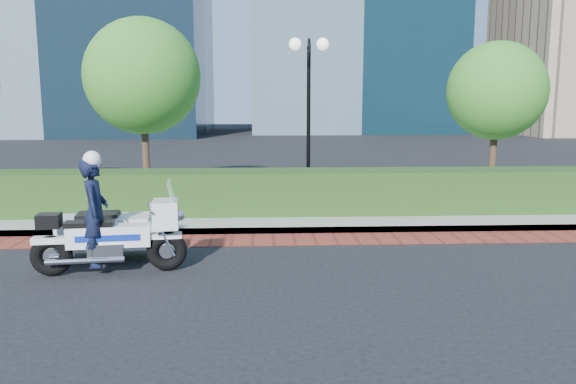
{
  "coord_description": "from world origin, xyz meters",
  "views": [
    {
      "loc": [
        -0.22,
        -9.48,
        2.76
      ],
      "look_at": [
        0.28,
        1.36,
        1.0
      ],
      "focal_mm": 35.0,
      "sensor_mm": 36.0,
      "label": 1
    }
  ],
  "objects_px": {
    "lamppost": "(309,93)",
    "tree_b": "(143,77)",
    "tree_c": "(497,91)",
    "police_motorcycle": "(106,227)"
  },
  "relations": [
    {
      "from": "tree_c",
      "to": "police_motorcycle",
      "type": "xyz_separation_m",
      "value": [
        -9.33,
        -6.74,
        -2.36
      ]
    },
    {
      "from": "lamppost",
      "to": "tree_b",
      "type": "height_order",
      "value": "tree_b"
    },
    {
      "from": "tree_c",
      "to": "police_motorcycle",
      "type": "relative_size",
      "value": 1.75
    },
    {
      "from": "lamppost",
      "to": "police_motorcycle",
      "type": "xyz_separation_m",
      "value": [
        -3.83,
        -5.44,
        -2.28
      ]
    },
    {
      "from": "lamppost",
      "to": "tree_b",
      "type": "xyz_separation_m",
      "value": [
        -4.5,
        1.3,
        0.48
      ]
    },
    {
      "from": "police_motorcycle",
      "to": "tree_b",
      "type": "bearing_deg",
      "value": 89.01
    },
    {
      "from": "lamppost",
      "to": "tree_c",
      "type": "relative_size",
      "value": 0.98
    },
    {
      "from": "lamppost",
      "to": "tree_c",
      "type": "bearing_deg",
      "value": 13.3
    },
    {
      "from": "lamppost",
      "to": "tree_c",
      "type": "xyz_separation_m",
      "value": [
        5.5,
        1.3,
        0.09
      ]
    },
    {
      "from": "tree_b",
      "to": "tree_c",
      "type": "xyz_separation_m",
      "value": [
        10.0,
        -0.0,
        -0.39
      ]
    }
  ]
}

